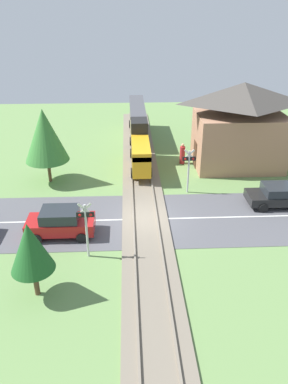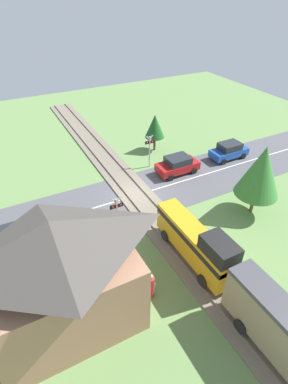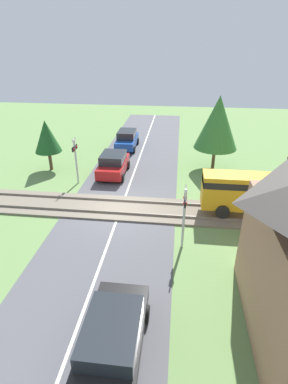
{
  "view_description": "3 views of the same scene",
  "coord_description": "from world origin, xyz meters",
  "px_view_note": "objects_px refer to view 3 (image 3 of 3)",
  "views": [
    {
      "loc": [
        -0.97,
        -19.75,
        11.96
      ],
      "look_at": [
        0.0,
        1.37,
        1.2
      ],
      "focal_mm": 35.0,
      "sensor_mm": 36.0,
      "label": 1
    },
    {
      "loc": [
        8.58,
        17.82,
        14.39
      ],
      "look_at": [
        0.0,
        1.37,
        1.2
      ],
      "focal_mm": 28.0,
      "sensor_mm": 36.0,
      "label": 2
    },
    {
      "loc": [
        14.9,
        3.12,
        8.95
      ],
      "look_at": [
        0.0,
        1.37,
        1.2
      ],
      "focal_mm": 28.0,
      "sensor_mm": 36.0,
      "label": 3
    }
  ],
  "objects_px": {
    "car_near_crossing": "(113,164)",
    "crossing_signal_east_approach": "(184,210)",
    "car_far_side": "(112,339)",
    "car_behind_queue": "(127,139)",
    "crossing_signal_west_approach": "(75,155)"
  },
  "relations": [
    {
      "from": "car_near_crossing",
      "to": "crossing_signal_east_approach",
      "type": "xyz_separation_m",
      "value": [
        8.02,
        5.02,
        1.21
      ]
    },
    {
      "from": "car_far_side",
      "to": "crossing_signal_east_approach",
      "type": "height_order",
      "value": "crossing_signal_east_approach"
    },
    {
      "from": "car_behind_queue",
      "to": "car_far_side",
      "type": "bearing_deg",
      "value": 8.28
    },
    {
      "from": "car_behind_queue",
      "to": "crossing_signal_west_approach",
      "type": "distance_m",
      "value": 8.03
    },
    {
      "from": "car_near_crossing",
      "to": "crossing_signal_east_approach",
      "type": "height_order",
      "value": "crossing_signal_east_approach"
    },
    {
      "from": "car_near_crossing",
      "to": "crossing_signal_west_approach",
      "type": "height_order",
      "value": "crossing_signal_west_approach"
    },
    {
      "from": "crossing_signal_west_approach",
      "to": "car_behind_queue",
      "type": "bearing_deg",
      "value": 164.37
    },
    {
      "from": "car_behind_queue",
      "to": "crossing_signal_east_approach",
      "type": "distance_m",
      "value": 14.88
    },
    {
      "from": "car_behind_queue",
      "to": "crossing_signal_west_approach",
      "type": "xyz_separation_m",
      "value": [
        7.65,
        -2.14,
        1.21
      ]
    },
    {
      "from": "car_far_side",
      "to": "crossing_signal_east_approach",
      "type": "bearing_deg",
      "value": 159.87
    },
    {
      "from": "car_far_side",
      "to": "crossing_signal_west_approach",
      "type": "distance_m",
      "value": 13.2
    },
    {
      "from": "car_near_crossing",
      "to": "crossing_signal_west_approach",
      "type": "xyz_separation_m",
      "value": [
        1.72,
        -2.14,
        1.21
      ]
    },
    {
      "from": "car_behind_queue",
      "to": "crossing_signal_east_approach",
      "type": "height_order",
      "value": "crossing_signal_east_approach"
    },
    {
      "from": "car_near_crossing",
      "to": "car_behind_queue",
      "type": "relative_size",
      "value": 1.01
    },
    {
      "from": "crossing_signal_west_approach",
      "to": "car_far_side",
      "type": "bearing_deg",
      "value": 22.46
    }
  ]
}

